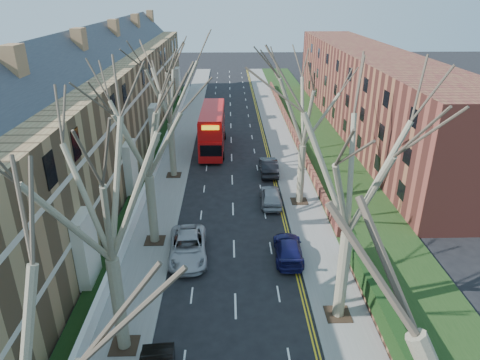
{
  "coord_description": "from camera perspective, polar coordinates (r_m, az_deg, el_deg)",
  "views": [
    {
      "loc": [
        -0.27,
        -10.6,
        16.66
      ],
      "look_at": [
        0.56,
        20.05,
        3.05
      ],
      "focal_mm": 32.0,
      "sensor_mm": 36.0,
      "label": 1
    }
  ],
  "objects": [
    {
      "name": "car_right_near",
      "position": [
        29.48,
        6.46,
        -9.12
      ],
      "size": [
        2.04,
        4.62,
        1.32
      ],
      "primitive_type": "imported",
      "rotation": [
        0.0,
        0.0,
        3.1
      ],
      "color": "#16164E",
      "rests_on": "ground"
    },
    {
      "name": "tree_right_far",
      "position": [
        33.96,
        8.77,
        11.04
      ],
      "size": [
        10.15,
        10.15,
        14.22
      ],
      "color": "#6E664F",
      "rests_on": "ground"
    },
    {
      "name": "double_decker_bus",
      "position": [
        48.68,
        -3.68,
        6.67
      ],
      "size": [
        2.92,
        10.98,
        4.58
      ],
      "rotation": [
        0.0,
        0.0,
        3.12
      ],
      "color": "red",
      "rests_on": "ground"
    },
    {
      "name": "tree_left_dist",
      "position": [
        39.62,
        -9.67,
        13.28
      ],
      "size": [
        10.5,
        10.5,
        14.71
      ],
      "color": "#6E664F",
      "rests_on": "ground"
    },
    {
      "name": "car_right_mid",
      "position": [
        36.32,
        4.14,
        -2.14
      ],
      "size": [
        1.84,
        4.37,
        1.47
      ],
      "primitive_type": "imported",
      "rotation": [
        0.0,
        0.0,
        3.12
      ],
      "color": "#93949B",
      "rests_on": "ground"
    },
    {
      "name": "tree_right_mid",
      "position": [
        20.79,
        15.26,
        3.08
      ],
      "size": [
        10.5,
        10.5,
        14.71
      ],
      "color": "#6E664F",
      "rests_on": "ground"
    },
    {
      "name": "front_wall_left",
      "position": [
        45.19,
        -10.86,
        2.7
      ],
      "size": [
        0.3,
        78.0,
        1.0
      ],
      "color": "white",
      "rests_on": "ground"
    },
    {
      "name": "grass_verge_right",
      "position": [
        53.37,
        10.21,
        5.52
      ],
      "size": [
        6.0,
        102.0,
        0.06
      ],
      "color": "#1A3412",
      "rests_on": "ground"
    },
    {
      "name": "tree_left_mid",
      "position": [
        18.85,
        -18.17,
        0.54
      ],
      "size": [
        10.5,
        10.5,
        14.71
      ],
      "color": "#6E664F",
      "rests_on": "ground"
    },
    {
      "name": "pavement_right",
      "position": [
        52.68,
        5.39,
        5.45
      ],
      "size": [
        3.0,
        102.0,
        0.12
      ],
      "primitive_type": "cube",
      "color": "slate",
      "rests_on": "ground"
    },
    {
      "name": "car_right_far",
      "position": [
        42.37,
        3.83,
        1.85
      ],
      "size": [
        1.65,
        4.69,
        1.54
      ],
      "primitive_type": "imported",
      "rotation": [
        0.0,
        0.0,
        3.15
      ],
      "color": "black",
      "rests_on": "ground"
    },
    {
      "name": "terrace_left",
      "position": [
        45.09,
        -18.97,
        8.35
      ],
      "size": [
        9.7,
        78.0,
        13.6
      ],
      "color": "#926F4A",
      "rests_on": "ground"
    },
    {
      "name": "tree_left_far",
      "position": [
        28.14,
        -12.75,
        8.06
      ],
      "size": [
        10.15,
        10.15,
        14.22
      ],
      "color": "#6E664F",
      "rests_on": "ground"
    },
    {
      "name": "car_left_far",
      "position": [
        29.51,
        -6.96,
        -8.87
      ],
      "size": [
        2.86,
        5.59,
        1.51
      ],
      "primitive_type": "imported",
      "rotation": [
        0.0,
        0.0,
        0.07
      ],
      "color": "#ABAAB0",
      "rests_on": "ground"
    },
    {
      "name": "flats_right",
      "position": [
        57.65,
        16.72,
        11.26
      ],
      "size": [
        13.97,
        54.0,
        10.0
      ],
      "color": "brown",
      "rests_on": "ground"
    },
    {
      "name": "pavement_left",
      "position": [
        52.62,
        -7.76,
        5.32
      ],
      "size": [
        3.0,
        102.0,
        0.12
      ],
      "primitive_type": "cube",
      "color": "slate",
      "rests_on": "ground"
    }
  ]
}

